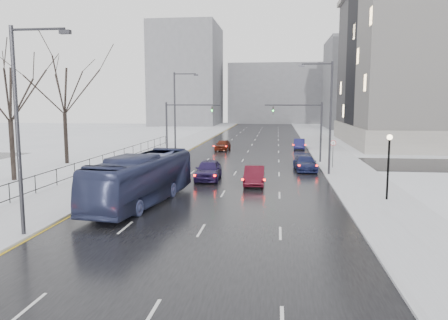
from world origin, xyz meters
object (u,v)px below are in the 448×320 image
at_px(tree_park_e, 67,164).
at_px(sedan_right_distant, 299,144).
at_px(streetlight_r_mid, 328,112).
at_px(streetlight_l_near, 21,121).
at_px(streetlight_l_far, 177,110).
at_px(mast_signal_left, 176,124).
at_px(no_uturn_sign, 333,146).
at_px(bus, 142,179).
at_px(mast_signal_right, 311,125).
at_px(lamppost_r_mid, 389,157).
at_px(sedan_center_far, 223,145).
at_px(tree_park_d, 14,181).
at_px(sedan_right_far, 305,163).
at_px(sedan_center_near, 208,170).
at_px(sedan_right_near, 254,175).

relative_size(tree_park_e, sedan_right_distant, 3.17).
bearing_deg(streetlight_r_mid, streetlight_l_near, -129.24).
bearing_deg(streetlight_l_far, mast_signal_left, -78.13).
bearing_deg(no_uturn_sign, streetlight_l_far, 155.27).
bearing_deg(mast_signal_left, sedan_right_distant, 44.44).
xyz_separation_m(streetlight_l_near, bus, (3.37, 7.41, -3.98)).
bearing_deg(sedan_right_distant, mast_signal_right, -85.51).
bearing_deg(no_uturn_sign, bus, -130.17).
relative_size(mast_signal_right, sedan_right_distant, 1.53).
bearing_deg(tree_park_e, no_uturn_sign, 0.00).
relative_size(lamppost_r_mid, sedan_center_far, 1.01).
bearing_deg(tree_park_d, sedan_right_distant, 48.54).
xyz_separation_m(sedan_right_far, sedan_center_far, (-9.96, 16.39, 0.02)).
bearing_deg(streetlight_l_near, tree_park_d, 124.53).
distance_m(tree_park_d, sedan_center_near, 16.10).
bearing_deg(tree_park_e, sedan_right_near, -24.51).
xyz_separation_m(streetlight_l_near, sedan_right_near, (10.20, 14.77, -4.85)).
xyz_separation_m(bus, sedan_right_near, (6.83, 7.36, -0.87)).
bearing_deg(sedan_right_near, sedan_center_near, 155.58).
xyz_separation_m(streetlight_r_mid, sedan_right_distant, (-1.31, 21.91, -4.88)).
bearing_deg(streetlight_r_mid, streetlight_l_far, 143.70).
distance_m(mast_signal_right, sedan_center_near, 15.11).
distance_m(sedan_center_near, sedan_right_near, 4.31).
relative_size(mast_signal_right, sedan_center_near, 1.32).
relative_size(streetlight_l_far, sedan_center_near, 2.02).
bearing_deg(streetlight_l_near, bus, 65.58).
relative_size(mast_signal_left, sedan_right_distant, 1.53).
bearing_deg(sedan_center_near, tree_park_d, -173.11).
height_order(lamppost_r_mid, sedan_center_far, lamppost_r_mid).
bearing_deg(sedan_center_near, mast_signal_right, 49.21).
height_order(streetlight_l_far, bus, streetlight_l_far).
height_order(streetlight_l_far, sedan_center_near, streetlight_l_far).
height_order(tree_park_d, sedan_center_near, tree_park_d).
height_order(no_uturn_sign, sedan_right_far, no_uturn_sign).
height_order(sedan_center_near, sedan_right_distant, sedan_center_near).
bearing_deg(lamppost_r_mid, sedan_right_far, 109.80).
xyz_separation_m(no_uturn_sign, sedan_right_far, (-2.73, -1.41, -1.56)).
bearing_deg(no_uturn_sign, sedan_right_far, -152.76).
distance_m(mast_signal_right, mast_signal_left, 14.65).
height_order(mast_signal_left, sedan_right_far, mast_signal_left).
xyz_separation_m(streetlight_l_near, streetlight_l_far, (0.00, 32.00, 0.00)).
bearing_deg(streetlight_l_near, sedan_right_distant, 70.28).
relative_size(tree_park_d, sedan_center_far, 2.95).
bearing_deg(sedan_right_distant, bus, -106.12).
height_order(sedan_center_far, sedan_right_distant, sedan_center_far).
bearing_deg(sedan_center_far, tree_park_e, -130.66).
bearing_deg(streetlight_r_mid, bus, -135.85).
height_order(tree_park_e, bus, tree_park_e).
bearing_deg(sedan_right_near, sedan_right_distant, 79.00).
height_order(sedan_right_near, sedan_right_far, sedan_right_near).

